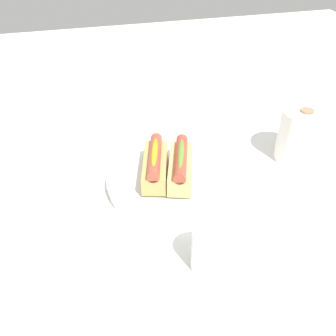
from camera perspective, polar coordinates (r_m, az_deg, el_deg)
ground_plane at (r=0.88m, az=-0.54°, el=-2.20°), size 2.40×2.40×0.00m
serving_bowl at (r=0.86m, az=0.00°, el=-1.78°), size 0.27×0.27×0.03m
hotdog_front at (r=0.84m, az=-1.88°, el=0.46°), size 0.16×0.09×0.06m
hotdog_back at (r=0.84m, az=1.88°, el=0.39°), size 0.16×0.09×0.06m
water_glass at (r=0.68m, az=6.32°, el=-11.90°), size 0.07×0.07×0.09m
paper_towel_roll at (r=0.97m, az=19.14°, el=4.53°), size 0.11×0.11×0.13m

